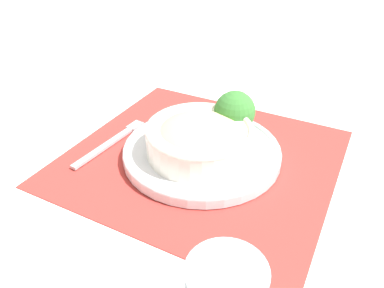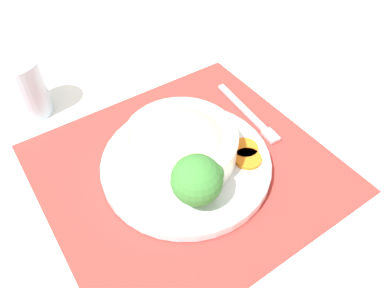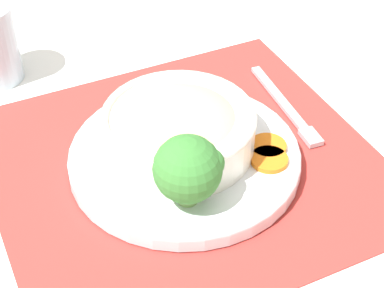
{
  "view_description": "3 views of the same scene",
  "coord_description": "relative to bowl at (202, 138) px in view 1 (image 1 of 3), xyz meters",
  "views": [
    {
      "loc": [
        0.18,
        -0.52,
        0.39
      ],
      "look_at": [
        -0.01,
        -0.01,
        0.03
      ],
      "focal_mm": 35.0,
      "sensor_mm": 36.0,
      "label": 1
    },
    {
      "loc": [
        0.25,
        0.31,
        0.49
      ],
      "look_at": [
        -0.02,
        -0.01,
        0.04
      ],
      "focal_mm": 35.0,
      "sensor_mm": 36.0,
      "label": 2
    },
    {
      "loc": [
        0.3,
        0.5,
        0.53
      ],
      "look_at": [
        -0.01,
        0.01,
        0.04
      ],
      "focal_mm": 60.0,
      "sensor_mm": 36.0,
      "label": 3
    }
  ],
  "objects": [
    {
      "name": "broccoli_floret",
      "position": [
        0.03,
        0.08,
        0.02
      ],
      "size": [
        0.08,
        0.08,
        0.09
      ],
      "color": "#759E51",
      "rests_on": "plate"
    },
    {
      "name": "fork",
      "position": [
        -0.18,
        0.0,
        -0.04
      ],
      "size": [
        0.05,
        0.18,
        0.01
      ],
      "rotation": [
        0.0,
        0.0,
        -0.19
      ],
      "color": "#B7B7BC",
      "rests_on": "placemat"
    },
    {
      "name": "bowl",
      "position": [
        0.0,
        0.0,
        0.0
      ],
      "size": [
        0.18,
        0.18,
        0.06
      ],
      "color": "silver",
      "rests_on": "plate"
    },
    {
      "name": "carrot_slice_near",
      "position": [
        -0.08,
        0.08,
        -0.03
      ],
      "size": [
        0.04,
        0.04,
        0.01
      ],
      "color": "orange",
      "rests_on": "plate"
    },
    {
      "name": "carrot_slice_middle",
      "position": [
        -0.1,
        0.06,
        -0.03
      ],
      "size": [
        0.04,
        0.04,
        0.01
      ],
      "color": "orange",
      "rests_on": "plate"
    },
    {
      "name": "plate",
      "position": [
        -0.0,
        0.01,
        -0.04
      ],
      "size": [
        0.28,
        0.28,
        0.02
      ],
      "color": "silver",
      "rests_on": "placemat"
    },
    {
      "name": "placemat",
      "position": [
        -0.0,
        0.01,
        -0.05
      ],
      "size": [
        0.5,
        0.48,
        0.0
      ],
      "color": "#B2332D",
      "rests_on": "ground_plane"
    },
    {
      "name": "ground_plane",
      "position": [
        -0.0,
        0.01,
        -0.05
      ],
      "size": [
        4.0,
        4.0,
        0.0
      ],
      "primitive_type": "plane",
      "color": "white"
    }
  ]
}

